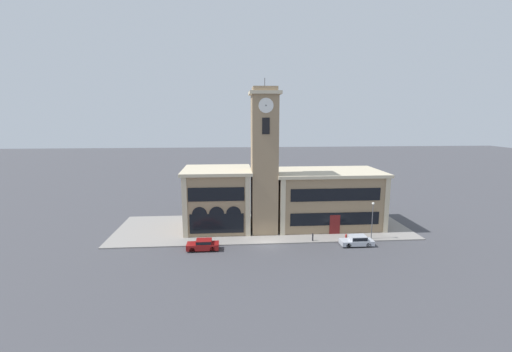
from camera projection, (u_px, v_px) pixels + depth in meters
name	position (u px, v px, depth m)	size (l,w,h in m)	color
ground_plane	(268.00, 245.00, 45.43)	(300.00, 300.00, 0.00)	#424247
sidewalk_kerb	(263.00, 227.00, 52.35)	(43.74, 14.11, 0.15)	gray
clock_tower	(264.00, 162.00, 48.51)	(4.33, 4.33, 22.00)	#937A5B
town_hall_left_wing	(218.00, 198.00, 51.60)	(10.10, 9.68, 9.14)	#937A5B
town_hall_right_wing	(327.00, 198.00, 52.91)	(16.45, 9.68, 8.65)	#937A5B
parked_car_near	(203.00, 245.00, 43.43)	(4.06, 1.75, 1.38)	maroon
parked_car_mid	(357.00, 240.00, 44.93)	(4.28, 1.76, 1.38)	#B2B7C1
street_lamp	(373.00, 215.00, 46.66)	(0.36, 0.36, 5.16)	#4C4C51
bollard	(313.00, 237.00, 46.30)	(0.18, 0.18, 1.06)	black
fire_hydrant	(346.00, 237.00, 46.62)	(0.22, 0.22, 0.87)	red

